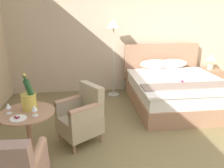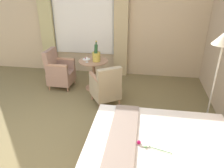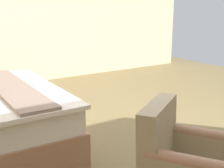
# 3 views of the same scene
# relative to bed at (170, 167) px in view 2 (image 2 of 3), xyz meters

# --- Properties ---
(ground_plane) EXTENTS (7.83, 7.83, 0.00)m
(ground_plane) POSITION_rel_bed_xyz_m (-0.54, -2.07, -0.34)
(ground_plane) COLOR olive
(wall_window_side) EXTENTS (0.27, 6.45, 3.14)m
(wall_window_side) POSITION_rel_bed_xyz_m (-3.71, -2.07, 1.22)
(wall_window_side) COLOR #CEB693
(wall_window_side) RESTS_ON ground
(bed) EXTENTS (1.85, 2.06, 1.18)m
(bed) POSITION_rel_bed_xyz_m (0.00, 0.00, 0.00)
(bed) COLOR #A37559
(bed) RESTS_ON ground
(floor_lamp_brass) EXTENTS (0.33, 0.33, 1.78)m
(floor_lamp_brass) POSITION_rel_bed_xyz_m (-1.23, 0.70, 1.13)
(floor_lamp_brass) COLOR #B9B5A6
(floor_lamp_brass) RESTS_ON ground
(side_table_round) EXTENTS (0.69, 0.69, 0.72)m
(side_table_round) POSITION_rel_bed_xyz_m (-2.63, -1.59, 0.09)
(side_table_round) COLOR #A37559
(side_table_round) RESTS_ON ground
(champagne_bucket) EXTENTS (0.20, 0.20, 0.48)m
(champagne_bucket) POSITION_rel_bed_xyz_m (-2.60, -1.51, 0.52)
(champagne_bucket) COLOR gold
(champagne_bucket) RESTS_ON side_table_round
(wine_glass_near_bucket) EXTENTS (0.07, 0.07, 0.14)m
(wine_glass_near_bucket) POSITION_rel_bed_xyz_m (-2.84, -1.60, 0.47)
(wine_glass_near_bucket) COLOR white
(wine_glass_near_bucket) RESTS_ON side_table_round
(wine_glass_near_edge) EXTENTS (0.07, 0.07, 0.13)m
(wine_glass_near_edge) POSITION_rel_bed_xyz_m (-2.50, -1.70, 0.47)
(wine_glass_near_edge) COLOR white
(wine_glass_near_edge) RESTS_ON side_table_round
(snack_plate) EXTENTS (0.19, 0.19, 0.04)m
(snack_plate) POSITION_rel_bed_xyz_m (-2.68, -1.77, 0.39)
(snack_plate) COLOR white
(snack_plate) RESTS_ON side_table_round
(armchair_by_window) EXTENTS (0.76, 0.75, 0.88)m
(armchair_by_window) POSITION_rel_bed_xyz_m (-1.96, -1.17, 0.07)
(armchair_by_window) COLOR #A37559
(armchair_by_window) RESTS_ON ground
(armchair_facing_bed) EXTENTS (0.58, 0.61, 0.95)m
(armchair_facing_bed) POSITION_rel_bed_xyz_m (-2.60, -2.45, 0.07)
(armchair_facing_bed) COLOR #A37559
(armchair_facing_bed) RESTS_ON ground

